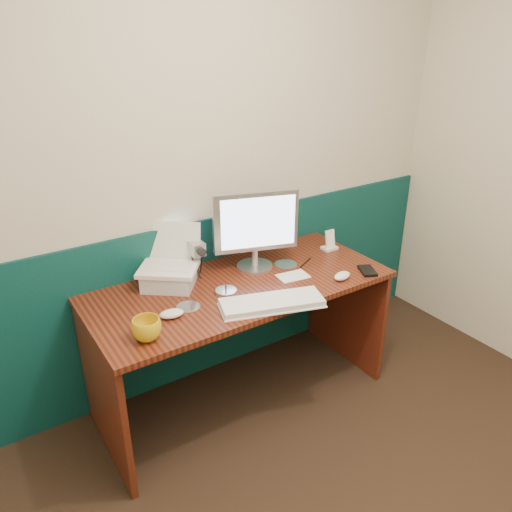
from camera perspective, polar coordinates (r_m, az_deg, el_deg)
back_wall at (r=2.72m, az=-7.36°, el=8.89°), size 3.50×0.04×2.50m
wainscot at (r=3.00m, az=-6.49°, el=-5.07°), size 3.48×0.02×1.00m
desk at (r=2.83m, az=-1.69°, el=-9.93°), size 1.60×0.70×0.75m
laptop_riser at (r=2.63m, az=-9.90°, el=-2.52°), size 0.33×0.32×0.09m
laptop at (r=2.56m, az=-10.17°, el=0.77°), size 0.37×0.36×0.24m
monitor at (r=2.71m, az=-0.16°, el=3.07°), size 0.48×0.27×0.46m
keyboard at (r=2.43m, az=1.83°, el=-5.43°), size 0.52×0.31×0.03m
mouse_right at (r=2.71m, az=9.82°, el=-2.25°), size 0.12×0.09×0.04m
mouse_left at (r=2.37m, az=-9.62°, el=-6.52°), size 0.13×0.09×0.04m
mug at (r=2.22m, az=-12.38°, el=-8.17°), size 0.17×0.17×0.10m
camcorder at (r=2.69m, az=-6.85°, el=-0.28°), size 0.10×0.14×0.21m
cd_spindle at (r=2.54m, az=-3.45°, el=-4.10°), size 0.11×0.11×0.02m
cd_loose_a at (r=2.45m, az=-7.73°, el=-5.73°), size 0.12×0.12×0.00m
cd_loose_b at (r=2.85m, az=3.41°, el=-0.92°), size 0.13×0.13×0.00m
pen at (r=2.87m, az=5.67°, el=-0.76°), size 0.13×0.07×0.01m
papers at (r=2.71m, az=4.25°, el=-2.32°), size 0.18×0.13×0.00m
dock at (r=3.07m, az=8.38°, el=0.92°), size 0.09×0.07×0.02m
music_player at (r=3.04m, az=8.45°, el=1.98°), size 0.06×0.03×0.11m
pda at (r=2.82m, az=12.62°, el=-1.65°), size 0.12×0.15×0.02m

